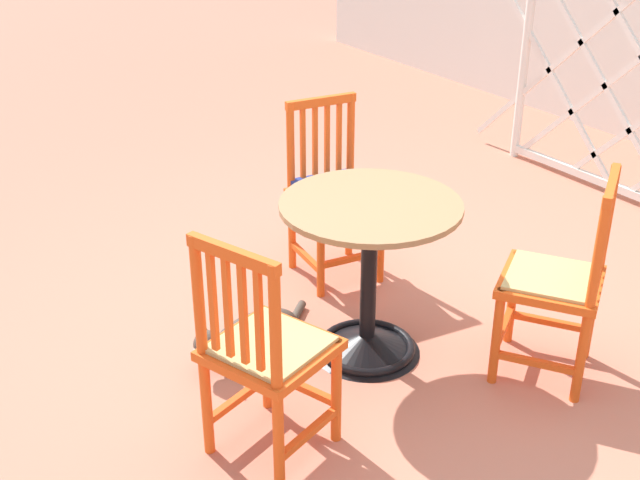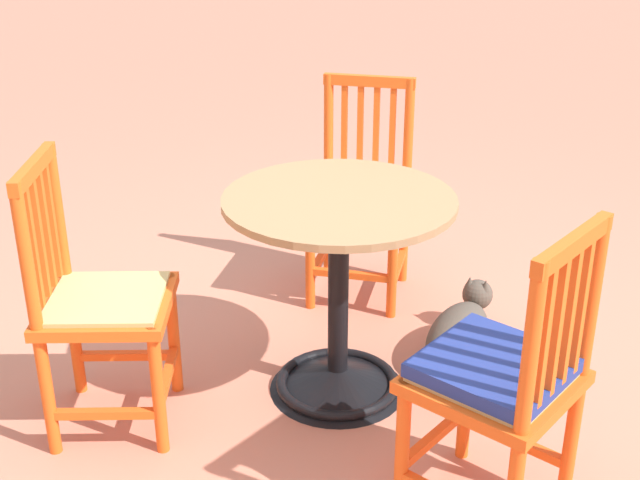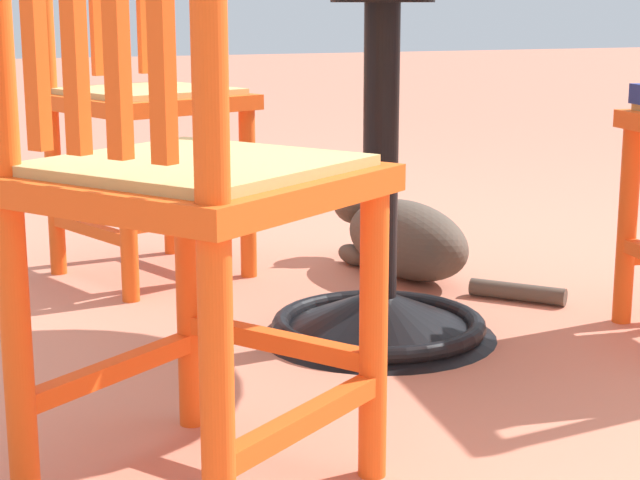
% 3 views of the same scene
% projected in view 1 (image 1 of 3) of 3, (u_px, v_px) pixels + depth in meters
% --- Properties ---
extents(ground_plane, '(24.00, 24.00, 0.00)m').
position_uv_depth(ground_plane, '(374.00, 351.00, 3.71)').
color(ground_plane, '#C6755B').
extents(cafe_table, '(0.76, 0.76, 0.73)m').
position_uv_depth(cafe_table, '(368.00, 296.00, 3.58)').
color(cafe_table, black).
rests_on(cafe_table, ground_plane).
extents(orange_chair_facing_out, '(0.45, 0.45, 0.91)m').
position_uv_depth(orange_chair_facing_out, '(334.00, 194.00, 4.17)').
color(orange_chair_facing_out, '#EA5619').
rests_on(orange_chair_facing_out, ground_plane).
extents(orange_chair_by_planter, '(0.51, 0.51, 0.91)m').
position_uv_depth(orange_chair_by_planter, '(265.00, 353.00, 2.94)').
color(orange_chair_by_planter, '#EA5619').
rests_on(orange_chair_by_planter, ground_plane).
extents(orange_chair_near_fence, '(0.55, 0.55, 0.91)m').
position_uv_depth(orange_chair_near_fence, '(558.00, 283.00, 3.39)').
color(orange_chair_near_fence, '#EA5619').
rests_on(orange_chair_near_fence, ground_plane).
extents(tabby_cat, '(0.35, 0.71, 0.23)m').
position_uv_depth(tabby_cat, '(248.00, 337.00, 3.64)').
color(tabby_cat, '#4C4238').
rests_on(tabby_cat, ground_plane).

